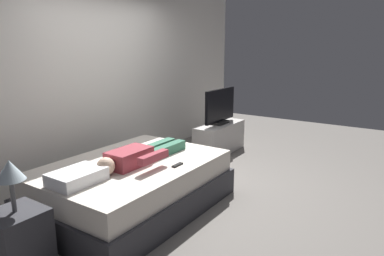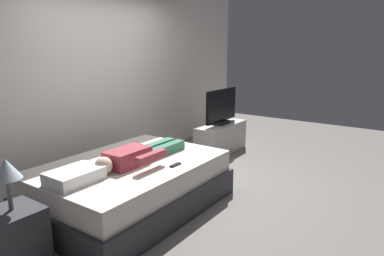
{
  "view_description": "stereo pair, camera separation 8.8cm",
  "coord_description": "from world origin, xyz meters",
  "px_view_note": "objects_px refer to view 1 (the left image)",
  "views": [
    {
      "loc": [
        -3.36,
        -2.26,
        1.77
      ],
      "look_at": [
        0.45,
        0.3,
        0.69
      ],
      "focal_mm": 32.47,
      "sensor_mm": 36.0,
      "label": 1
    },
    {
      "loc": [
        -3.31,
        -2.33,
        1.77
      ],
      "look_at": [
        0.45,
        0.3,
        0.69
      ],
      "focal_mm": 32.47,
      "sensor_mm": 36.0,
      "label": 2
    }
  ],
  "objects_px": {
    "pillow": "(77,177)",
    "lamp": "(10,171)",
    "bed": "(132,186)",
    "tv": "(220,107)",
    "nightstand": "(19,241)",
    "person": "(139,156)",
    "remote": "(177,165)",
    "tv_stand": "(219,138)"
  },
  "relations": [
    {
      "from": "pillow",
      "to": "lamp",
      "type": "relative_size",
      "value": 1.14
    },
    {
      "from": "bed",
      "to": "lamp",
      "type": "relative_size",
      "value": 4.93
    },
    {
      "from": "lamp",
      "to": "tv",
      "type": "bearing_deg",
      "value": 4.1
    },
    {
      "from": "tv",
      "to": "nightstand",
      "type": "distance_m",
      "value": 3.76
    },
    {
      "from": "person",
      "to": "lamp",
      "type": "xyz_separation_m",
      "value": [
        -1.37,
        0.05,
        0.23
      ]
    },
    {
      "from": "bed",
      "to": "nightstand",
      "type": "xyz_separation_m",
      "value": [
        -1.34,
        -0.03,
        -0.0
      ]
    },
    {
      "from": "remote",
      "to": "person",
      "type": "bearing_deg",
      "value": 110.47
    },
    {
      "from": "bed",
      "to": "pillow",
      "type": "distance_m",
      "value": 0.79
    },
    {
      "from": "pillow",
      "to": "nightstand",
      "type": "height_order",
      "value": "pillow"
    },
    {
      "from": "remote",
      "to": "lamp",
      "type": "height_order",
      "value": "lamp"
    },
    {
      "from": "tv",
      "to": "lamp",
      "type": "height_order",
      "value": "tv"
    },
    {
      "from": "lamp",
      "to": "remote",
      "type": "bearing_deg",
      "value": -16.82
    },
    {
      "from": "pillow",
      "to": "remote",
      "type": "xyz_separation_m",
      "value": [
        0.9,
        -0.49,
        -0.05
      ]
    },
    {
      "from": "pillow",
      "to": "remote",
      "type": "height_order",
      "value": "pillow"
    },
    {
      "from": "bed",
      "to": "pillow",
      "type": "xyz_separation_m",
      "value": [
        -0.72,
        -0.0,
        0.34
      ]
    },
    {
      "from": "bed",
      "to": "person",
      "type": "height_order",
      "value": "person"
    },
    {
      "from": "bed",
      "to": "tv_stand",
      "type": "bearing_deg",
      "value": 5.61
    },
    {
      "from": "remote",
      "to": "tv_stand",
      "type": "height_order",
      "value": "remote"
    },
    {
      "from": "pillow",
      "to": "tv",
      "type": "relative_size",
      "value": 0.55
    },
    {
      "from": "pillow",
      "to": "remote",
      "type": "distance_m",
      "value": 1.02
    },
    {
      "from": "nightstand",
      "to": "lamp",
      "type": "bearing_deg",
      "value": 0.0
    },
    {
      "from": "pillow",
      "to": "tv_stand",
      "type": "distance_m",
      "value": 3.13
    },
    {
      "from": "pillow",
      "to": "nightstand",
      "type": "xyz_separation_m",
      "value": [
        -0.62,
        -0.03,
        -0.34
      ]
    },
    {
      "from": "nightstand",
      "to": "lamp",
      "type": "relative_size",
      "value": 1.24
    },
    {
      "from": "bed",
      "to": "tv_stand",
      "type": "distance_m",
      "value": 2.39
    },
    {
      "from": "person",
      "to": "tv_stand",
      "type": "bearing_deg",
      "value": 7.75
    },
    {
      "from": "bed",
      "to": "nightstand",
      "type": "distance_m",
      "value": 1.34
    },
    {
      "from": "remote",
      "to": "bed",
      "type": "bearing_deg",
      "value": 110.14
    },
    {
      "from": "tv",
      "to": "lamp",
      "type": "bearing_deg",
      "value": -175.9
    },
    {
      "from": "pillow",
      "to": "tv",
      "type": "bearing_deg",
      "value": 4.32
    },
    {
      "from": "pillow",
      "to": "lamp",
      "type": "xyz_separation_m",
      "value": [
        -0.62,
        -0.03,
        0.25
      ]
    },
    {
      "from": "bed",
      "to": "nightstand",
      "type": "bearing_deg",
      "value": -178.61
    },
    {
      "from": "nightstand",
      "to": "lamp",
      "type": "distance_m",
      "value": 0.59
    },
    {
      "from": "remote",
      "to": "tv_stand",
      "type": "bearing_deg",
      "value": 18.23
    },
    {
      "from": "tv_stand",
      "to": "nightstand",
      "type": "bearing_deg",
      "value": -175.9
    },
    {
      "from": "pillow",
      "to": "tv",
      "type": "distance_m",
      "value": 3.11
    },
    {
      "from": "pillow",
      "to": "bed",
      "type": "bearing_deg",
      "value": 0.0
    },
    {
      "from": "bed",
      "to": "remote",
      "type": "xyz_separation_m",
      "value": [
        0.18,
        -0.49,
        0.29
      ]
    },
    {
      "from": "bed",
      "to": "pillow",
      "type": "relative_size",
      "value": 4.32
    },
    {
      "from": "tv",
      "to": "lamp",
      "type": "relative_size",
      "value": 2.1
    },
    {
      "from": "nightstand",
      "to": "tv_stand",
      "type": "bearing_deg",
      "value": 4.1
    },
    {
      "from": "bed",
      "to": "person",
      "type": "xyz_separation_m",
      "value": [
        0.03,
        -0.09,
        0.36
      ]
    }
  ]
}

